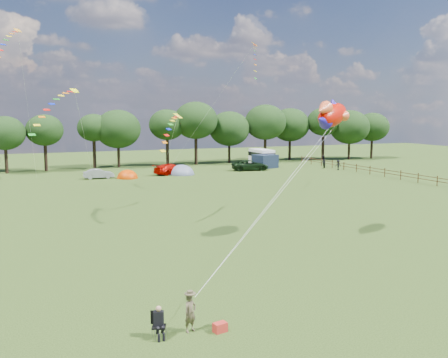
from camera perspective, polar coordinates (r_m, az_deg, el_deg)
name	(u,v)px	position (r m, az deg, el deg)	size (l,w,h in m)	color
ground_plane	(281,272)	(27.03, 6.56, -10.51)	(180.00, 180.00, 0.00)	black
tree_line	(142,126)	(79.51, -9.40, 5.96)	(102.98, 10.98, 10.27)	black
fence	(363,168)	(72.69, 15.61, 1.19)	(0.12, 33.12, 1.20)	#472D19
car_b	(99,174)	(66.21, -14.14, 0.58)	(1.33, 3.57, 1.26)	gray
car_c	(171,169)	(69.09, -6.11, 1.13)	(2.05, 4.88, 1.46)	#A90800
car_d	(250,165)	(73.70, 3.02, 1.58)	(2.50, 5.53, 1.51)	black
campervan_d	(262,157)	(80.54, 4.32, 2.54)	(2.33, 5.38, 2.63)	white
tent_orange	(127,178)	(65.94, -10.97, 0.11)	(2.75, 3.02, 2.15)	#CA3900
tent_greyblue	(182,174)	(68.87, -4.88, 0.53)	(3.60, 3.94, 2.68)	slate
awning_navy	(265,161)	(77.17, 4.71, 2.03)	(3.28, 2.66, 2.05)	#172136
kite_flyer	(190,313)	(19.82, -3.88, -15.02)	(0.55, 0.36, 1.49)	brown
camp_chair	(158,318)	(19.46, -7.50, -15.52)	(0.64, 0.66, 1.25)	#99999E
kite_bag	(220,327)	(19.97, -0.45, -16.59)	(0.51, 0.34, 0.36)	red
fish_kite	(331,115)	(33.89, 12.09, 7.18)	(4.17, 3.29, 2.28)	#BE0E00
streamer_kite_a	(6,46)	(53.60, -23.68, 13.76)	(3.41, 5.59, 5.78)	orange
streamer_kite_b	(58,103)	(43.12, -18.48, 8.24)	(4.32, 4.63, 3.81)	#EDF213
streamer_kite_c	(172,126)	(39.60, -5.96, 6.10)	(3.26, 5.08, 2.84)	#FFF21E
walker_a	(323,162)	(77.94, 11.25, 1.93)	(0.95, 0.59, 1.95)	black
walker_b	(338,165)	(75.98, 12.91, 1.57)	(0.97, 0.45, 1.50)	black
streamer_kite_d	(255,54)	(54.30, 3.56, 14.07)	(2.73, 5.18, 4.32)	orange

